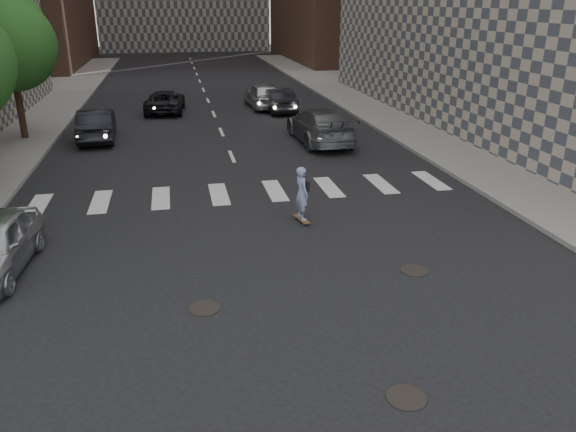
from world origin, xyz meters
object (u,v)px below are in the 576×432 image
Objects in this scene: skateboarder at (302,193)px; traffic_car_e at (278,100)px; traffic_car_b at (320,125)px; traffic_car_d at (263,95)px; tree_c at (11,40)px; traffic_car_a at (97,125)px; traffic_car_c at (165,101)px.

traffic_car_e is (2.66, 18.12, -0.22)m from skateboarder.
traffic_car_b reaches higher than traffic_car_d.
traffic_car_d is (12.72, 6.42, -3.85)m from tree_c.
tree_c is 1.18× the size of traffic_car_b.
traffic_car_a is 7.57m from traffic_car_c.
skateboarder is at bearing 70.61° from traffic_car_b.
traffic_car_e is (6.74, -1.23, 0.05)m from traffic_car_c.
traffic_car_a is at bearing 34.95° from traffic_car_d.
traffic_car_d is 1.70m from traffic_car_e.
tree_c is at bearing 117.27° from skateboarder.
traffic_car_e is (9.97, 5.62, -0.06)m from traffic_car_a.
traffic_car_b is 1.20× the size of traffic_car_d.
traffic_car_d is 1.11× the size of traffic_car_e.
traffic_car_a is at bearing 108.63° from skateboarder.
traffic_car_c is at bearing 0.41° from traffic_car_d.
traffic_car_c is at bearing -13.51° from traffic_car_e.
traffic_car_b is at bearing 60.58° from skateboarder.
traffic_car_c is (3.22, 6.85, -0.10)m from traffic_car_a.
skateboarder is at bearing 78.47° from traffic_car_e.
tree_c reaches higher than traffic_car_b.
traffic_car_a is (-7.31, 12.50, -0.16)m from skateboarder.
traffic_car_e is at bearing 19.97° from tree_c.
traffic_car_d reaches higher than traffic_car_e.
tree_c is at bearing 24.08° from traffic_car_d.
tree_c is 1.56× the size of traffic_car_e.
traffic_car_a is 11.44m from traffic_car_e.
traffic_car_c is 6.10m from traffic_car_d.
traffic_car_c is at bearing 90.23° from skateboarder.
tree_c reaches higher than traffic_car_d.
traffic_car_e is (13.38, 4.86, -3.95)m from tree_c.
traffic_car_d is (9.31, 7.18, 0.04)m from traffic_car_a.
skateboarder is (10.73, -13.26, -3.73)m from tree_c.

